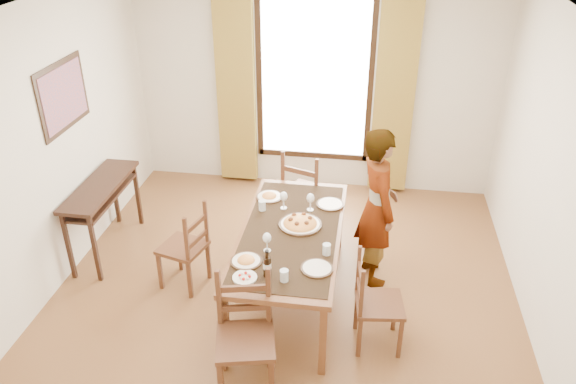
# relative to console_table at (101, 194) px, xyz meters

# --- Properties ---
(ground) EXTENTS (5.00, 5.00, 0.00)m
(ground) POSITION_rel_console_table_xyz_m (2.03, -0.60, -0.68)
(ground) COLOR #522819
(ground) RESTS_ON ground
(room_shell) EXTENTS (4.60, 5.10, 2.74)m
(room_shell) POSITION_rel_console_table_xyz_m (2.03, -0.47, 0.86)
(room_shell) COLOR beige
(room_shell) RESTS_ON ground
(console_table) EXTENTS (0.38, 1.20, 0.80)m
(console_table) POSITION_rel_console_table_xyz_m (0.00, 0.00, 0.00)
(console_table) COLOR black
(console_table) RESTS_ON ground
(dining_table) EXTENTS (0.92, 1.98, 0.76)m
(dining_table) POSITION_rel_console_table_xyz_m (2.09, -0.52, 0.01)
(dining_table) COLOR brown
(dining_table) RESTS_ON ground
(chair_west) EXTENTS (0.50, 0.50, 0.91)m
(chair_west) POSITION_rel_console_table_xyz_m (1.05, -0.47, -0.26)
(chair_west) COLOR brown
(chair_west) RESTS_ON ground
(chair_north) EXTENTS (0.60, 0.60, 1.06)m
(chair_north) POSITION_rel_console_table_xyz_m (2.09, 0.64, -0.19)
(chair_north) COLOR brown
(chair_north) RESTS_ON ground
(chair_south) EXTENTS (0.53, 0.53, 1.01)m
(chair_south) POSITION_rel_console_table_xyz_m (1.90, -1.64, -0.21)
(chair_south) COLOR brown
(chair_south) RESTS_ON ground
(chair_east) EXTENTS (0.44, 0.44, 0.90)m
(chair_east) POSITION_rel_console_table_xyz_m (2.89, -1.02, -0.27)
(chair_east) COLOR brown
(chair_east) RESTS_ON ground
(man) EXTENTS (0.81, 0.73, 1.62)m
(man) POSITION_rel_console_table_xyz_m (2.87, -0.06, 0.13)
(man) COLOR #979AA0
(man) RESTS_ON ground
(plate_sw) EXTENTS (0.27, 0.27, 0.05)m
(plate_sw) POSITION_rel_console_table_xyz_m (1.79, -1.05, 0.10)
(plate_sw) COLOR silver
(plate_sw) RESTS_ON dining_table
(plate_se) EXTENTS (0.27, 0.27, 0.05)m
(plate_se) POSITION_rel_console_table_xyz_m (2.39, -1.06, 0.10)
(plate_se) COLOR silver
(plate_se) RESTS_ON dining_table
(plate_nw) EXTENTS (0.27, 0.27, 0.05)m
(plate_nw) POSITION_rel_console_table_xyz_m (1.79, 0.07, 0.10)
(plate_nw) COLOR silver
(plate_nw) RESTS_ON dining_table
(plate_ne) EXTENTS (0.27, 0.27, 0.05)m
(plate_ne) POSITION_rel_console_table_xyz_m (2.41, 0.01, 0.10)
(plate_ne) COLOR silver
(plate_ne) RESTS_ON dining_table
(pasta_platter) EXTENTS (0.40, 0.40, 0.10)m
(pasta_platter) POSITION_rel_console_table_xyz_m (2.16, -0.41, 0.12)
(pasta_platter) COLOR orange
(pasta_platter) RESTS_ON dining_table
(caprese_plate) EXTENTS (0.20, 0.20, 0.04)m
(caprese_plate) POSITION_rel_console_table_xyz_m (1.83, -1.26, 0.09)
(caprese_plate) COLOR silver
(caprese_plate) RESTS_ON dining_table
(wine_glass_a) EXTENTS (0.08, 0.08, 0.18)m
(wine_glass_a) POSITION_rel_console_table_xyz_m (1.94, -0.86, 0.16)
(wine_glass_a) COLOR white
(wine_glass_a) RESTS_ON dining_table
(wine_glass_b) EXTENTS (0.08, 0.08, 0.18)m
(wine_glass_b) POSITION_rel_console_table_xyz_m (2.22, -0.12, 0.16)
(wine_glass_b) COLOR white
(wine_glass_b) RESTS_ON dining_table
(wine_glass_c) EXTENTS (0.08, 0.08, 0.18)m
(wine_glass_c) POSITION_rel_console_table_xyz_m (1.96, -0.12, 0.16)
(wine_glass_c) COLOR white
(wine_glass_c) RESTS_ON dining_table
(tumbler_a) EXTENTS (0.07, 0.07, 0.10)m
(tumbler_a) POSITION_rel_console_table_xyz_m (2.45, -0.83, 0.12)
(tumbler_a) COLOR silver
(tumbler_a) RESTS_ON dining_table
(tumbler_b) EXTENTS (0.07, 0.07, 0.10)m
(tumbler_b) POSITION_rel_console_table_xyz_m (1.76, -0.18, 0.12)
(tumbler_b) COLOR silver
(tumbler_b) RESTS_ON dining_table
(tumbler_c) EXTENTS (0.07, 0.07, 0.10)m
(tumbler_c) POSITION_rel_console_table_xyz_m (2.15, -1.24, 0.12)
(tumbler_c) COLOR silver
(tumbler_c) RESTS_ON dining_table
(wine_bottle) EXTENTS (0.07, 0.07, 0.25)m
(wine_bottle) POSITION_rel_console_table_xyz_m (2.00, -1.20, 0.20)
(wine_bottle) COLOR black
(wine_bottle) RESTS_ON dining_table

